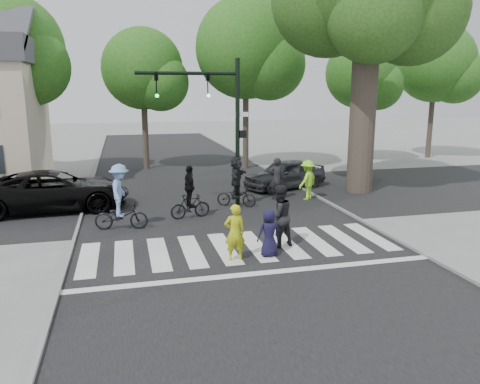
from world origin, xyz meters
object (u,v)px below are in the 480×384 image
object	(u,v)px
traffic_signal	(217,112)
pedestrian_adult	(279,216)
cyclist_left	(120,201)
car_suv	(55,191)
cyclist_mid	(190,197)
cyclist_right	(236,184)
car_grey	(285,174)
pedestrian_child	(269,233)
pedestrian_woman	(235,232)

from	to	relation	value
traffic_signal	pedestrian_adult	size ratio (longest dim) A/B	3.07
cyclist_left	car_suv	size ratio (longest dim) A/B	0.40
cyclist_left	cyclist_mid	xyz separation A→B (m)	(2.53, 0.86, -0.17)
cyclist_mid	car_suv	size ratio (longest dim) A/B	0.35
cyclist_right	car_suv	bearing A→B (deg)	170.72
car_suv	car_grey	bearing A→B (deg)	-83.48
cyclist_mid	traffic_signal	bearing A→B (deg)	47.19
cyclist_right	traffic_signal	bearing A→B (deg)	170.38
pedestrian_child	cyclist_right	xyz separation A→B (m)	(0.49, 6.04, 0.24)
car_grey	traffic_signal	bearing A→B (deg)	-74.09
cyclist_right	car_grey	world-z (taller)	cyclist_right
pedestrian_woman	car_grey	xyz separation A→B (m)	(4.72, 9.10, -0.10)
car_grey	pedestrian_child	bearing A→B (deg)	-42.09
cyclist_left	car_grey	xyz separation A→B (m)	(7.85, 5.19, -0.27)
pedestrian_adult	car_grey	world-z (taller)	pedestrian_adult
car_suv	pedestrian_woman	bearing A→B (deg)	-145.21
cyclist_left	cyclist_mid	world-z (taller)	cyclist_left
pedestrian_child	cyclist_right	world-z (taller)	cyclist_right
pedestrian_child	pedestrian_adult	bearing A→B (deg)	-131.47
pedestrian_woman	cyclist_mid	size ratio (longest dim) A/B	0.82
cyclist_mid	car_suv	world-z (taller)	cyclist_mid
car_grey	cyclist_mid	bearing A→B (deg)	-70.77
pedestrian_adult	cyclist_right	distance (m)	5.28
pedestrian_woman	pedestrian_child	size ratio (longest dim) A/B	1.17
pedestrian_adult	cyclist_mid	world-z (taller)	cyclist_mid
cyclist_left	cyclist_right	xyz separation A→B (m)	(4.66, 2.21, -0.06)
pedestrian_woman	pedestrian_adult	size ratio (longest dim) A/B	0.84
car_suv	car_grey	xyz separation A→B (m)	(10.43, 1.79, -0.08)
pedestrian_adult	car_grey	xyz separation A→B (m)	(3.13, 8.26, -0.25)
pedestrian_woman	pedestrian_child	xyz separation A→B (m)	(1.04, 0.08, -0.12)
traffic_signal	car_suv	bearing A→B (deg)	170.76
pedestrian_woman	car_suv	size ratio (longest dim) A/B	0.28
car_suv	car_grey	world-z (taller)	car_suv
pedestrian_child	car_grey	world-z (taller)	car_grey
car_suv	car_grey	distance (m)	10.58
pedestrian_woman	cyclist_mid	distance (m)	4.81
pedestrian_woman	car_grey	size ratio (longest dim) A/B	0.39
pedestrian_child	cyclist_left	bearing A→B (deg)	-48.13
cyclist_mid	car_grey	distance (m)	6.85
traffic_signal	cyclist_mid	xyz separation A→B (m)	(-1.37, -1.48, -3.07)
pedestrian_adult	cyclist_left	size ratio (longest dim) A/B	0.85
cyclist_mid	car_grey	xyz separation A→B (m)	(5.31, 4.33, -0.10)
car_suv	traffic_signal	bearing A→B (deg)	-102.47
traffic_signal	cyclist_left	distance (m)	5.40
traffic_signal	car_suv	world-z (taller)	traffic_signal
pedestrian_child	cyclist_mid	distance (m)	4.97
pedestrian_child	cyclist_right	bearing A→B (deg)	-100.27
pedestrian_woman	cyclist_mid	xyz separation A→B (m)	(-0.59, 4.77, 0.00)
pedestrian_child	car_grey	size ratio (longest dim) A/B	0.33
cyclist_left	car_suv	distance (m)	4.27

